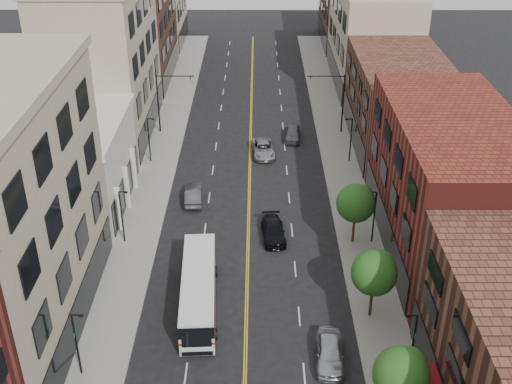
{
  "coord_description": "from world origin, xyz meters",
  "views": [
    {
      "loc": [
        0.82,
        -23.61,
        31.88
      ],
      "look_at": [
        0.71,
        24.26,
        5.0
      ],
      "focal_mm": 45.0,
      "sensor_mm": 36.0,
      "label": 1
    }
  ],
  "objects_px": {
    "city_bus": "(199,288)",
    "car_lane_c": "(292,133)",
    "car_lane_behind": "(193,194)",
    "car_lane_b": "(263,149)",
    "car_lane_a": "(273,231)",
    "car_parked_far": "(330,352)"
  },
  "relations": [
    {
      "from": "car_parked_far",
      "to": "car_lane_behind",
      "type": "xyz_separation_m",
      "value": [
        -11.3,
        22.02,
        -0.04
      ]
    },
    {
      "from": "car_parked_far",
      "to": "car_lane_behind",
      "type": "distance_m",
      "value": 24.75
    },
    {
      "from": "city_bus",
      "to": "car_lane_b",
      "type": "height_order",
      "value": "city_bus"
    },
    {
      "from": "car_lane_behind",
      "to": "car_lane_b",
      "type": "relative_size",
      "value": 0.88
    },
    {
      "from": "car_lane_a",
      "to": "car_lane_b",
      "type": "distance_m",
      "value": 17.05
    },
    {
      "from": "car_parked_far",
      "to": "car_lane_behind",
      "type": "height_order",
      "value": "car_parked_far"
    },
    {
      "from": "car_parked_far",
      "to": "car_lane_c",
      "type": "relative_size",
      "value": 1.05
    },
    {
      "from": "city_bus",
      "to": "car_parked_far",
      "type": "distance_m",
      "value": 11.17
    },
    {
      "from": "city_bus",
      "to": "car_lane_a",
      "type": "xyz_separation_m",
      "value": [
        5.89,
        9.58,
        -1.0
      ]
    },
    {
      "from": "car_lane_c",
      "to": "city_bus",
      "type": "bearing_deg",
      "value": -101.53
    },
    {
      "from": "city_bus",
      "to": "car_parked_far",
      "type": "height_order",
      "value": "city_bus"
    },
    {
      "from": "car_parked_far",
      "to": "car_lane_c",
      "type": "xyz_separation_m",
      "value": [
        -0.84,
        36.75,
        -0.04
      ]
    },
    {
      "from": "car_lane_b",
      "to": "car_lane_c",
      "type": "relative_size",
      "value": 1.18
    },
    {
      "from": "car_lane_behind",
      "to": "car_lane_c",
      "type": "xyz_separation_m",
      "value": [
        10.46,
        14.74,
        -0.0
      ]
    },
    {
      "from": "car_lane_behind",
      "to": "car_lane_a",
      "type": "xyz_separation_m",
      "value": [
        7.76,
        -6.53,
        -0.06
      ]
    },
    {
      "from": "city_bus",
      "to": "car_lane_behind",
      "type": "bearing_deg",
      "value": 93.5
    },
    {
      "from": "city_bus",
      "to": "car_lane_a",
      "type": "relative_size",
      "value": 2.38
    },
    {
      "from": "car_lane_a",
      "to": "car_lane_b",
      "type": "height_order",
      "value": "car_lane_b"
    },
    {
      "from": "car_lane_behind",
      "to": "car_lane_a",
      "type": "distance_m",
      "value": 10.14
    },
    {
      "from": "car_lane_a",
      "to": "car_lane_c",
      "type": "relative_size",
      "value": 1.09
    },
    {
      "from": "city_bus",
      "to": "car_lane_c",
      "type": "xyz_separation_m",
      "value": [
        8.59,
        30.84,
        -0.94
      ]
    },
    {
      "from": "city_bus",
      "to": "car_lane_b",
      "type": "bearing_deg",
      "value": 75.97
    }
  ]
}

